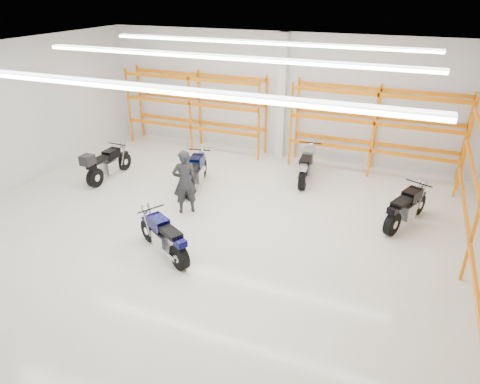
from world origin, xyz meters
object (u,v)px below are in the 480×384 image
at_px(motorcycle_back_a, 105,165).
at_px(motorcycle_back_b, 195,174).
at_px(standing_man, 185,182).
at_px(structural_column, 282,98).
at_px(motorcycle_main, 165,238).
at_px(motorcycle_back_c, 306,166).
at_px(motorcycle_back_d, 405,209).

xyz_separation_m(motorcycle_back_a, motorcycle_back_b, (3.06, 0.53, -0.03)).
bearing_deg(standing_man, structural_column, -141.19).
height_order(motorcycle_main, standing_man, standing_man).
xyz_separation_m(motorcycle_main, standing_man, (-0.62, 2.17, 0.45)).
xyz_separation_m(motorcycle_back_b, motorcycle_back_c, (3.14, 1.96, 0.01)).
relative_size(motorcycle_back_b, motorcycle_back_c, 0.97).
height_order(motorcycle_back_d, structural_column, structural_column).
bearing_deg(motorcycle_main, standing_man, 106.02).
relative_size(motorcycle_main, structural_column, 0.43).
relative_size(motorcycle_main, motorcycle_back_c, 0.84).
distance_m(motorcycle_main, motorcycle_back_a, 5.21).
height_order(motorcycle_back_a, motorcycle_back_c, motorcycle_back_a).
bearing_deg(motorcycle_back_c, standing_man, -127.59).
xyz_separation_m(motorcycle_back_c, motorcycle_back_d, (3.20, -1.90, -0.03)).
relative_size(standing_man, structural_column, 0.42).
xyz_separation_m(standing_man, structural_column, (1.14, 5.33, 1.30)).
height_order(motorcycle_back_c, structural_column, structural_column).
distance_m(motorcycle_back_b, motorcycle_back_d, 6.34).
xyz_separation_m(motorcycle_main, motorcycle_back_d, (5.24, 3.72, 0.02)).
bearing_deg(motorcycle_back_a, motorcycle_main, -36.86).
xyz_separation_m(motorcycle_main, motorcycle_back_a, (-4.17, 3.12, 0.06)).
height_order(motorcycle_main, motorcycle_back_c, motorcycle_back_c).
distance_m(motorcycle_back_a, motorcycle_back_d, 9.42).
bearing_deg(motorcycle_back_a, structural_column, 43.10).
height_order(motorcycle_back_c, standing_man, standing_man).
xyz_separation_m(motorcycle_back_b, motorcycle_back_d, (6.34, 0.07, -0.01)).
bearing_deg(motorcycle_back_b, standing_man, -71.99).
relative_size(motorcycle_back_a, motorcycle_back_c, 0.97).
relative_size(motorcycle_back_b, motorcycle_back_d, 1.08).
distance_m(motorcycle_main, standing_man, 2.30).
height_order(motorcycle_main, motorcycle_back_d, motorcycle_back_d).
bearing_deg(motorcycle_back_c, structural_column, 128.84).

